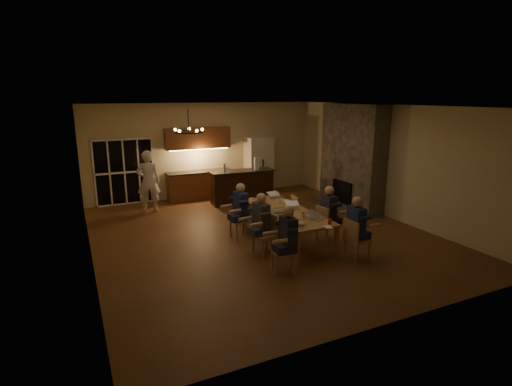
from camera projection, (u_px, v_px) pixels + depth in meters
The scene contains 43 objects.
floor at pixel (261, 234), 10.16m from camera, with size 9.00×9.00×0.00m, color brown.
back_wall at pixel (205, 150), 13.75m from camera, with size 8.00×0.04×3.20m, color tan.
left_wall at pixel (84, 189), 8.12m from camera, with size 0.04×9.00×3.20m, color tan.
right_wall at pixel (388, 161), 11.42m from camera, with size 0.04×9.00×3.20m, color tan.
ceiling at pixel (262, 105), 9.38m from camera, with size 8.00×9.00×0.04m, color white.
french_doors at pixel (124, 172), 12.73m from camera, with size 1.86×0.08×2.10m, color black.
fireplace at pixel (352, 156), 12.35m from camera, with size 0.58×2.50×3.20m, color #666050.
kitchenette at pixel (199, 164), 13.44m from camera, with size 2.24×0.68×2.40m, color brown, non-canonical shape.
refrigerator at pixel (259, 165), 14.35m from camera, with size 0.90×0.68×2.00m, color beige.
dining_table at pixel (285, 225), 9.70m from camera, with size 1.10×2.94×0.75m, color tan.
bar_island at pixel (242, 187), 13.02m from camera, with size 2.09×0.68×1.08m, color black.
chair_left_near at pixel (283, 250), 7.95m from camera, with size 0.44×0.44×0.89m, color tan, non-canonical shape.
chair_left_mid at pixel (264, 235), 8.84m from camera, with size 0.44×0.44×0.89m, color tan, non-canonical shape.
chair_left_far at pixel (240, 220), 9.87m from camera, with size 0.44×0.44×0.89m, color tan, non-canonical shape.
chair_right_near at pixel (358, 239), 8.56m from camera, with size 0.44×0.44×0.89m, color tan, non-canonical shape.
chair_right_mid at pixel (328, 223), 9.62m from camera, with size 0.44×0.44×0.89m, color tan, non-canonical shape.
chair_right_far at pixel (301, 212), 10.56m from camera, with size 0.44×0.44×0.89m, color tan, non-canonical shape.
person_left_near at pixel (288, 240), 7.85m from camera, with size 0.60×0.60×1.38m, color #23242E, non-canonical shape.
person_right_near at pixel (356, 228), 8.55m from camera, with size 0.60×0.60×1.38m, color navy, non-canonical shape.
person_left_mid at pixel (261, 223), 8.84m from camera, with size 0.60×0.60×1.38m, color #35393F, non-canonical shape.
person_right_mid at pixel (328, 214), 9.53m from camera, with size 0.60×0.60×1.38m, color #23242E, non-canonical shape.
person_left_far at pixel (241, 210), 9.81m from camera, with size 0.60×0.60×1.38m, color navy, non-canonical shape.
standing_person at pixel (148, 181), 11.95m from camera, with size 0.68×0.45×1.87m, color silver.
chandelier at pixel (189, 132), 7.84m from camera, with size 0.59×0.59×0.03m, color black.
laptop_a at pixel (297, 219), 8.60m from camera, with size 0.32×0.28×0.23m, color silver, non-canonical shape.
laptop_b at pixel (317, 214), 8.92m from camera, with size 0.32×0.28×0.23m, color silver, non-canonical shape.
laptop_c at pixel (278, 207), 9.48m from camera, with size 0.32×0.28×0.23m, color silver, non-canonical shape.
laptop_d at pixel (293, 205), 9.67m from camera, with size 0.32×0.28×0.23m, color silver, non-canonical shape.
laptop_e at pixel (257, 197), 10.43m from camera, with size 0.32×0.28×0.23m, color silver, non-canonical shape.
laptop_f at pixel (275, 195), 10.65m from camera, with size 0.32×0.28×0.23m, color silver, non-canonical shape.
mug_front at pixel (292, 214), 9.12m from camera, with size 0.08×0.08×0.10m, color white.
mug_mid at pixel (279, 202), 10.21m from camera, with size 0.09×0.09×0.10m, color white.
mug_back at pixel (258, 203), 10.10m from camera, with size 0.08×0.08×0.10m, color white.
redcup_near at pixel (330, 222), 8.57m from camera, with size 0.08×0.08×0.12m, color #AF1A0B.
redcup_mid at pixel (264, 206), 9.74m from camera, with size 0.09×0.09×0.12m, color #AF1A0B.
can_silver at pixel (303, 215), 9.05m from camera, with size 0.07×0.07×0.12m, color #B2B2B7.
can_cola at pixel (255, 195), 10.80m from camera, with size 0.07×0.07×0.12m, color #3F0F0C.
plate_near at pixel (312, 214), 9.28m from camera, with size 0.24×0.24×0.02m, color white.
plate_left at pixel (290, 222), 8.72m from camera, with size 0.26×0.26×0.02m, color white.
plate_far at pixel (286, 201), 10.46m from camera, with size 0.22×0.22×0.02m, color white.
notepad at pixel (328, 227), 8.38m from camera, with size 0.15×0.21×0.01m, color white.
bar_bottle at pixel (225, 167), 12.74m from camera, with size 0.07×0.07×0.24m, color #99999E.
bar_blender at pixel (256, 163), 12.97m from camera, with size 0.13×0.13×0.41m, color silver.
Camera 1 is at (-4.18, -8.65, 3.47)m, focal length 28.00 mm.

